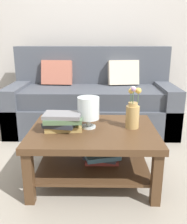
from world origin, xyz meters
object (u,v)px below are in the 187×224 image
at_px(flower_pitcher, 133,112).
at_px(glass_hurricane_vase, 88,109).
at_px(book_stack_main, 62,121).
at_px(coffee_table, 94,144).
at_px(couch, 92,101).

bearing_deg(flower_pitcher, glass_hurricane_vase, -179.33).
bearing_deg(book_stack_main, glass_hurricane_vase, 17.67).
relative_size(coffee_table, book_stack_main, 3.26).
bearing_deg(couch, flower_pitcher, -73.78).
relative_size(book_stack_main, glass_hurricane_vase, 1.22).
bearing_deg(couch, coffee_table, -87.87).
bearing_deg(flower_pitcher, couch, 106.22).
xyz_separation_m(coffee_table, glass_hurricane_vase, (-0.05, 0.04, 0.29)).
height_order(couch, book_stack_main, couch).
relative_size(couch, glass_hurricane_vase, 8.12).
xyz_separation_m(couch, coffee_table, (0.05, -1.29, -0.04)).
xyz_separation_m(book_stack_main, flower_pitcher, (0.57, 0.07, 0.06)).
height_order(coffee_table, glass_hurricane_vase, glass_hurricane_vase).
bearing_deg(glass_hurricane_vase, coffee_table, -37.92).
height_order(glass_hurricane_vase, flower_pitcher, flower_pitcher).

